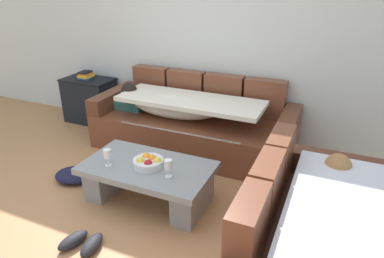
# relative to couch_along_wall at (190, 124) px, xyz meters

# --- Properties ---
(ground_plane) EXTENTS (14.00, 14.00, 0.00)m
(ground_plane) POSITION_rel_couch_along_wall_xyz_m (-0.15, -1.62, -0.33)
(ground_plane) COLOR #AD7A4D
(back_wall) EXTENTS (9.00, 0.10, 2.70)m
(back_wall) POSITION_rel_couch_along_wall_xyz_m (-0.15, 0.53, 1.02)
(back_wall) COLOR silver
(back_wall) RESTS_ON ground_plane
(couch_along_wall) EXTENTS (2.40, 0.92, 0.88)m
(couch_along_wall) POSITION_rel_couch_along_wall_xyz_m (0.00, 0.00, 0.00)
(couch_along_wall) COLOR brown
(couch_along_wall) RESTS_ON ground_plane
(couch_near_window) EXTENTS (0.92, 1.75, 0.88)m
(couch_near_window) POSITION_rel_couch_along_wall_xyz_m (1.60, -1.53, 0.00)
(couch_near_window) COLOR brown
(couch_near_window) RESTS_ON ground_plane
(coffee_table) EXTENTS (1.20, 0.68, 0.38)m
(coffee_table) POSITION_rel_couch_along_wall_xyz_m (0.08, -1.16, -0.09)
(coffee_table) COLOR gray
(coffee_table) RESTS_ON ground_plane
(fruit_bowl) EXTENTS (0.28, 0.28, 0.10)m
(fruit_bowl) POSITION_rel_couch_along_wall_xyz_m (0.10, -1.17, 0.09)
(fruit_bowl) COLOR silver
(fruit_bowl) RESTS_ON coffee_table
(wine_glass_near_left) EXTENTS (0.07, 0.07, 0.17)m
(wine_glass_near_left) POSITION_rel_couch_along_wall_xyz_m (-0.24, -1.31, 0.17)
(wine_glass_near_left) COLOR silver
(wine_glass_near_left) RESTS_ON coffee_table
(wine_glass_near_right) EXTENTS (0.07, 0.07, 0.17)m
(wine_glass_near_right) POSITION_rel_couch_along_wall_xyz_m (0.35, -1.26, 0.17)
(wine_glass_near_right) COLOR silver
(wine_glass_near_right) RESTS_ON coffee_table
(side_cabinet) EXTENTS (0.72, 0.44, 0.64)m
(side_cabinet) POSITION_rel_couch_along_wall_xyz_m (-1.70, 0.23, -0.01)
(side_cabinet) COLOR black
(side_cabinet) RESTS_ON ground_plane
(book_stack_on_cabinet) EXTENTS (0.18, 0.21, 0.10)m
(book_stack_on_cabinet) POSITION_rel_couch_along_wall_xyz_m (-1.72, 0.23, 0.36)
(book_stack_on_cabinet) COLOR #2D569E
(book_stack_on_cabinet) RESTS_ON side_cabinet
(pair_of_shoes) EXTENTS (0.34, 0.31, 0.09)m
(pair_of_shoes) POSITION_rel_couch_along_wall_xyz_m (-0.08, -1.93, -0.28)
(pair_of_shoes) COLOR black
(pair_of_shoes) RESTS_ON ground_plane
(crumpled_garment) EXTENTS (0.48, 0.43, 0.12)m
(crumpled_garment) POSITION_rel_couch_along_wall_xyz_m (-0.82, -1.18, -0.27)
(crumpled_garment) COLOR #191933
(crumpled_garment) RESTS_ON ground_plane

